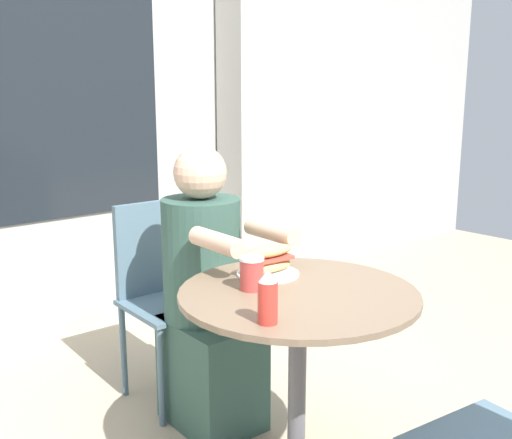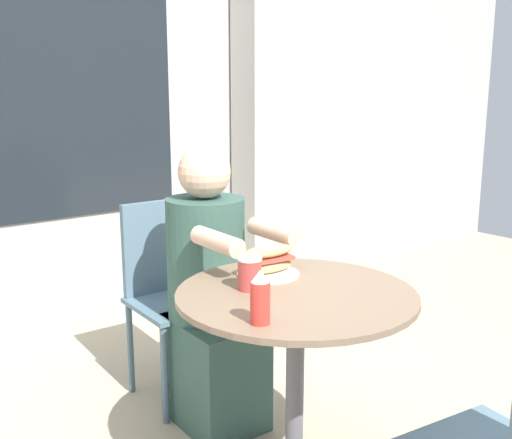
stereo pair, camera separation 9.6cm
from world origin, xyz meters
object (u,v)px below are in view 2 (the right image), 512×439
(cafe_table, at_px, (295,347))
(seated_diner, at_px, (211,305))
(drink_cup, at_px, (250,273))
(sandwich_on_plate, at_px, (268,262))
(diner_chair, at_px, (169,280))
(condiment_bottle, at_px, (260,298))

(cafe_table, bearing_deg, seated_diner, 85.23)
(drink_cup, bearing_deg, sandwich_on_plate, 29.85)
(cafe_table, distance_m, diner_chair, 0.91)
(sandwich_on_plate, bearing_deg, cafe_table, -102.03)
(seated_diner, bearing_deg, sandwich_on_plate, 91.02)
(diner_chair, bearing_deg, drink_cup, 80.90)
(diner_chair, relative_size, drink_cup, 8.01)
(sandwich_on_plate, xyz_separation_m, condiment_bottle, (-0.30, -0.33, 0.03))
(cafe_table, bearing_deg, drink_cup, 133.69)
(cafe_table, xyz_separation_m, drink_cup, (-0.10, 0.11, 0.24))
(cafe_table, height_order, seated_diner, seated_diner)
(cafe_table, xyz_separation_m, seated_diner, (0.05, 0.56, -0.03))
(cafe_table, xyz_separation_m, diner_chair, (0.05, 0.90, -0.01))
(sandwich_on_plate, distance_m, condiment_bottle, 0.44)
(condiment_bottle, bearing_deg, diner_chair, 73.54)
(sandwich_on_plate, relative_size, drink_cup, 2.00)
(seated_diner, bearing_deg, cafe_table, 87.15)
(diner_chair, xyz_separation_m, condiment_bottle, (-0.31, -1.04, 0.28))
(diner_chair, distance_m, seated_diner, 0.35)
(cafe_table, relative_size, drink_cup, 7.11)
(cafe_table, relative_size, seated_diner, 0.67)
(diner_chair, height_order, condiment_bottle, condiment_bottle)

